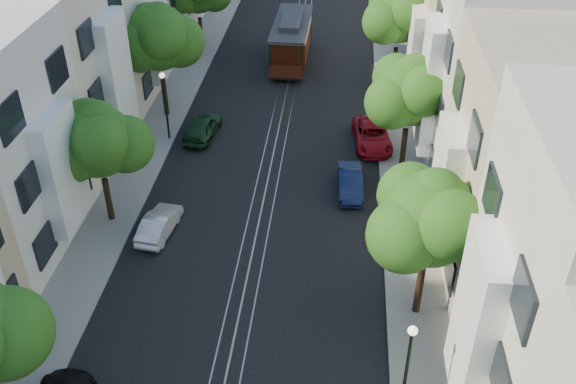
% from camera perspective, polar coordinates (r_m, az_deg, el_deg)
% --- Properties ---
extents(ground, '(200.00, 200.00, 0.00)m').
position_cam_1_polar(ground, '(42.90, -0.27, 8.26)').
color(ground, black).
rests_on(ground, ground).
extents(sidewalk_east, '(2.50, 80.00, 0.12)m').
position_cam_1_polar(sidewalk_east, '(42.86, 9.51, 7.83)').
color(sidewalk_east, gray).
rests_on(sidewalk_east, ground).
extents(sidewalk_west, '(2.50, 80.00, 0.12)m').
position_cam_1_polar(sidewalk_west, '(44.09, -9.80, 8.59)').
color(sidewalk_west, gray).
rests_on(sidewalk_west, ground).
extents(rail_left, '(0.06, 80.00, 0.02)m').
position_cam_1_polar(rail_left, '(42.94, -1.01, 8.30)').
color(rail_left, gray).
rests_on(rail_left, ground).
extents(rail_slot, '(0.06, 80.00, 0.02)m').
position_cam_1_polar(rail_slot, '(42.89, -0.27, 8.27)').
color(rail_slot, gray).
rests_on(rail_slot, ground).
extents(rail_right, '(0.06, 80.00, 0.02)m').
position_cam_1_polar(rail_right, '(42.85, 0.47, 8.24)').
color(rail_right, gray).
rests_on(rail_right, ground).
extents(lane_line, '(0.08, 80.00, 0.01)m').
position_cam_1_polar(lane_line, '(42.89, -0.27, 8.27)').
color(lane_line, tan).
rests_on(lane_line, ground).
extents(townhouses_east, '(7.75, 72.00, 12.00)m').
position_cam_1_polar(townhouses_east, '(41.43, 16.76, 13.64)').
color(townhouses_east, beige).
rests_on(townhouses_east, ground).
extents(townhouses_west, '(7.75, 72.00, 11.76)m').
position_cam_1_polar(townhouses_west, '(43.53, -16.59, 14.52)').
color(townhouses_west, silver).
rests_on(townhouses_west, ground).
extents(tree_e_b, '(4.93, 4.08, 6.68)m').
position_cam_1_polar(tree_e_b, '(24.23, 12.64, -2.51)').
color(tree_e_b, black).
rests_on(tree_e_b, ground).
extents(tree_e_c, '(4.84, 3.99, 6.52)m').
position_cam_1_polar(tree_e_c, '(33.70, 10.90, 8.61)').
color(tree_e_c, black).
rests_on(tree_e_c, ground).
extents(tree_e_d, '(5.01, 4.16, 6.85)m').
position_cam_1_polar(tree_e_d, '(43.75, 9.95, 15.21)').
color(tree_e_d, black).
rests_on(tree_e_d, ground).
extents(tree_w_b, '(4.72, 3.87, 6.27)m').
position_cam_1_polar(tree_w_b, '(30.31, -16.50, 4.22)').
color(tree_w_b, black).
rests_on(tree_w_b, ground).
extents(tree_w_c, '(5.13, 4.28, 7.09)m').
position_cam_1_polar(tree_w_c, '(39.43, -11.40, 13.19)').
color(tree_w_c, black).
rests_on(tree_w_c, ground).
extents(lamp_east, '(0.32, 0.32, 4.16)m').
position_cam_1_polar(lamp_east, '(21.72, 10.65, -14.33)').
color(lamp_east, black).
rests_on(lamp_east, ground).
extents(lamp_west, '(0.32, 0.32, 4.16)m').
position_cam_1_polar(lamp_west, '(37.46, -10.92, 8.35)').
color(lamp_west, black).
rests_on(lamp_west, ground).
extents(cable_car, '(2.63, 8.04, 3.08)m').
position_cam_1_polar(cable_car, '(47.90, 0.32, 13.54)').
color(cable_car, black).
rests_on(cable_car, ground).
extents(parked_car_e_mid, '(1.42, 3.59, 1.16)m').
position_cam_1_polar(parked_car_e_mid, '(33.36, 5.55, 0.85)').
color(parked_car_e_mid, '#0B1539').
rests_on(parked_car_e_mid, ground).
extents(parked_car_e_far, '(2.45, 4.56, 1.22)m').
position_cam_1_polar(parked_car_e_far, '(37.66, 7.47, 5.00)').
color(parked_car_e_far, maroon).
rests_on(parked_car_e_far, ground).
extents(parked_car_w_mid, '(1.58, 3.48, 1.11)m').
position_cam_1_polar(parked_car_w_mid, '(30.98, -11.38, -2.79)').
color(parked_car_w_mid, silver).
rests_on(parked_car_w_mid, ground).
extents(parked_car_w_far, '(1.94, 3.96, 1.30)m').
position_cam_1_polar(parked_car_w_far, '(38.48, -7.62, 5.75)').
color(parked_car_w_far, '#15361D').
rests_on(parked_car_w_far, ground).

